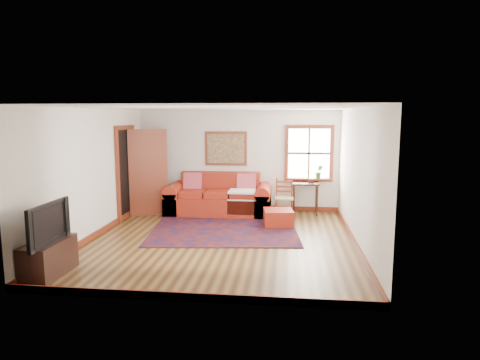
# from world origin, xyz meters

# --- Properties ---
(ground) EXTENTS (5.50, 5.50, 0.00)m
(ground) POSITION_xyz_m (0.00, 0.00, 0.00)
(ground) COLOR #3B2410
(ground) RESTS_ON ground
(room_envelope) EXTENTS (5.04, 5.54, 2.52)m
(room_envelope) POSITION_xyz_m (0.00, 0.02, 1.65)
(room_envelope) COLOR silver
(room_envelope) RESTS_ON ground
(window) EXTENTS (1.18, 0.20, 1.38)m
(window) POSITION_xyz_m (1.78, 2.70, 1.31)
(window) COLOR white
(window) RESTS_ON ground
(doorway) EXTENTS (0.89, 1.08, 2.14)m
(doorway) POSITION_xyz_m (-2.21, 1.78, 1.07)
(doorway) COLOR black
(doorway) RESTS_ON ground
(framed_artwork) EXTENTS (1.05, 0.07, 0.85)m
(framed_artwork) POSITION_xyz_m (-0.30, 2.71, 1.55)
(framed_artwork) COLOR maroon
(framed_artwork) RESTS_ON ground
(persian_rug) EXTENTS (3.19, 2.66, 0.02)m
(persian_rug) POSITION_xyz_m (-0.05, 0.69, 0.01)
(persian_rug) COLOR #56140C
(persian_rug) RESTS_ON ground
(red_leather_sofa) EXTENTS (2.51, 1.03, 0.98)m
(red_leather_sofa) POSITION_xyz_m (-0.41, 2.27, 0.33)
(red_leather_sofa) COLOR maroon
(red_leather_sofa) RESTS_ON ground
(red_ottoman) EXTENTS (0.68, 0.68, 0.35)m
(red_ottoman) POSITION_xyz_m (1.05, 1.25, 0.17)
(red_ottoman) COLOR maroon
(red_ottoman) RESTS_ON ground
(side_table) EXTENTS (0.64, 0.48, 0.77)m
(side_table) POSITION_xyz_m (1.67, 2.43, 0.65)
(side_table) COLOR black
(side_table) RESTS_ON ground
(ladder_back_chair) EXTENTS (0.42, 0.40, 0.90)m
(ladder_back_chair) POSITION_xyz_m (1.17, 2.11, 0.49)
(ladder_back_chair) COLOR tan
(ladder_back_chair) RESTS_ON ground
(media_cabinet) EXTENTS (0.43, 0.96, 0.53)m
(media_cabinet) POSITION_xyz_m (-2.27, -2.07, 0.26)
(media_cabinet) COLOR black
(media_cabinet) RESTS_ON ground
(television) EXTENTS (0.14, 1.05, 0.60)m
(television) POSITION_xyz_m (-2.25, -2.20, 0.83)
(television) COLOR black
(television) RESTS_ON media_cabinet
(candle_hurricane) EXTENTS (0.12, 0.12, 0.18)m
(candle_hurricane) POSITION_xyz_m (-2.22, -1.72, 0.61)
(candle_hurricane) COLOR silver
(candle_hurricane) RESTS_ON media_cabinet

